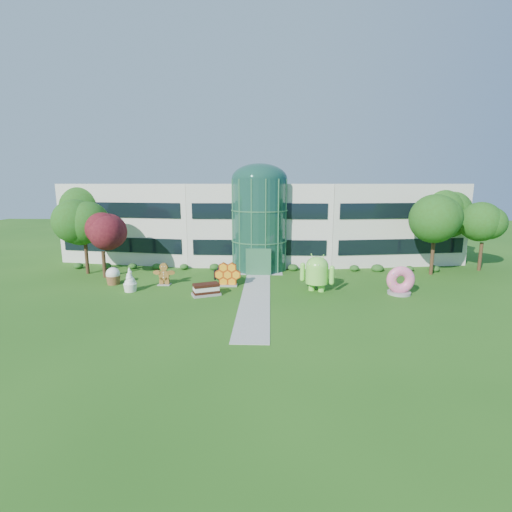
# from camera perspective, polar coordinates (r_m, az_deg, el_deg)

# --- Properties ---
(ground) EXTENTS (140.00, 140.00, 0.00)m
(ground) POSITION_cam_1_polar(r_m,az_deg,el_deg) (29.80, -0.17, -7.13)
(ground) COLOR #215114
(ground) RESTS_ON ground
(building) EXTENTS (46.00, 15.00, 9.30)m
(building) POSITION_cam_1_polar(r_m,az_deg,el_deg) (46.54, 0.73, 5.30)
(building) COLOR beige
(building) RESTS_ON ground
(atrium) EXTENTS (6.00, 6.00, 9.80)m
(atrium) POSITION_cam_1_polar(r_m,az_deg,el_deg) (40.54, 0.52, 4.81)
(atrium) COLOR #194738
(atrium) RESTS_ON ground
(walkway) EXTENTS (2.40, 20.00, 0.04)m
(walkway) POSITION_cam_1_polar(r_m,az_deg,el_deg) (31.70, -0.02, -5.97)
(walkway) COLOR #9E9E93
(walkway) RESTS_ON ground
(tree_red) EXTENTS (4.00, 4.00, 6.00)m
(tree_red) POSITION_cam_1_polar(r_m,az_deg,el_deg) (39.97, -22.50, 1.13)
(tree_red) COLOR #3F0C14
(tree_red) RESTS_ON ground
(trees_backdrop) EXTENTS (52.00, 8.00, 8.40)m
(trees_backdrop) POSITION_cam_1_polar(r_m,az_deg,el_deg) (41.62, 0.56, 4.00)
(trees_backdrop) COLOR #244D13
(trees_backdrop) RESTS_ON ground
(android_green) EXTENTS (3.81, 3.27, 3.64)m
(android_green) POSITION_cam_1_polar(r_m,az_deg,el_deg) (32.83, 9.37, -2.27)
(android_green) COLOR #78DD47
(android_green) RESTS_ON ground
(android_black) EXTENTS (2.16, 1.87, 2.06)m
(android_black) POSITION_cam_1_polar(r_m,az_deg,el_deg) (35.27, -5.15, -2.56)
(android_black) COLOR black
(android_black) RESTS_ON ground
(donut) EXTENTS (2.41, 1.16, 2.50)m
(donut) POSITION_cam_1_polar(r_m,az_deg,el_deg) (33.90, 21.27, -3.46)
(donut) COLOR #E6577D
(donut) RESTS_ON ground
(gingerbread) EXTENTS (2.33, 0.99, 2.12)m
(gingerbread) POSITION_cam_1_polar(r_m,az_deg,el_deg) (35.54, -13.96, -2.69)
(gingerbread) COLOR brown
(gingerbread) RESTS_ON ground
(ice_cream_sandwich) EXTENTS (2.61, 2.01, 1.04)m
(ice_cream_sandwich) POSITION_cam_1_polar(r_m,az_deg,el_deg) (31.72, -7.68, -5.12)
(ice_cream_sandwich) COLOR black
(ice_cream_sandwich) RESTS_ON ground
(honeycomb) EXTENTS (2.54, 0.92, 2.00)m
(honeycomb) POSITION_cam_1_polar(r_m,az_deg,el_deg) (34.28, -4.36, -3.00)
(honeycomb) COLOR #FFA419
(honeycomb) RESTS_ON ground
(froyo) EXTENTS (1.47, 1.47, 2.12)m
(froyo) POSITION_cam_1_polar(r_m,az_deg,el_deg) (34.29, -18.84, -3.45)
(froyo) COLOR white
(froyo) RESTS_ON ground
(cupcake) EXTENTS (1.71, 1.71, 1.64)m
(cupcake) POSITION_cam_1_polar(r_m,az_deg,el_deg) (37.25, -21.13, -2.87)
(cupcake) COLOR white
(cupcake) RESTS_ON ground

